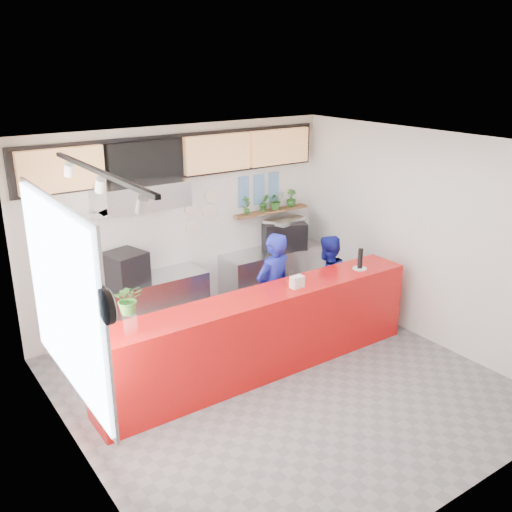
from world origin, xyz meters
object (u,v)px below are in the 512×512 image
espresso_machine (284,235)px  pepper_mill (360,258)px  staff_center (273,291)px  staff_right (326,283)px  panini_oven (125,268)px  service_counter (263,333)px

espresso_machine → pepper_mill: 1.85m
staff_center → pepper_mill: staff_center is taller
pepper_mill → staff_center: bearing=153.3°
staff_right → pepper_mill: size_ratio=5.19×
staff_right → espresso_machine: bearing=-100.3°
panini_oven → espresso_machine: bearing=-15.3°
panini_oven → service_counter: bearing=-74.2°
panini_oven → staff_right: bearing=-41.8°
panini_oven → staff_center: 2.09m
service_counter → staff_right: staff_right is taller
pepper_mill → service_counter: bearing=178.4°
espresso_machine → staff_right: (-0.19, -1.30, -0.39)m
staff_right → service_counter: bearing=16.4°
panini_oven → pepper_mill: pepper_mill is taller
panini_oven → staff_center: staff_center is taller
service_counter → espresso_machine: size_ratio=6.50×
service_counter → pepper_mill: size_ratio=15.94×
service_counter → panini_oven: bearing=121.0°
staff_center → pepper_mill: size_ratio=5.94×
panini_oven → staff_right: 2.93m
panini_oven → staff_center: (1.62, -1.29, -0.29)m
espresso_machine → staff_center: staff_center is taller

